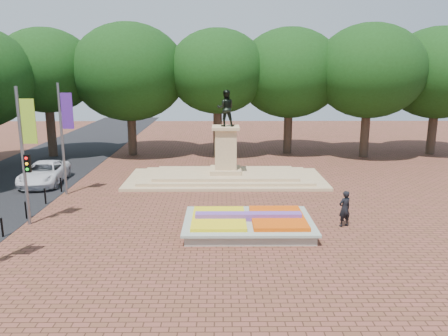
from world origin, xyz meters
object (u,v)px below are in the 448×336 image
(monument, at_px, (226,168))
(pedestrian, at_px, (345,209))
(flower_bed, at_px, (249,223))
(van, at_px, (44,173))

(monument, bearing_deg, pedestrian, -58.06)
(flower_bed, bearing_deg, monument, 95.87)
(flower_bed, bearing_deg, pedestrian, 6.53)
(monument, bearing_deg, flower_bed, -84.13)
(flower_bed, distance_m, pedestrian, 4.92)
(monument, distance_m, van, 12.64)
(monument, relative_size, van, 2.57)
(van, bearing_deg, flower_bed, -38.84)
(flower_bed, height_order, van, van)
(monument, height_order, pedestrian, monument)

